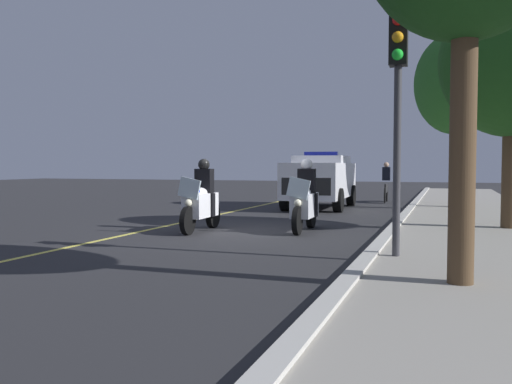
% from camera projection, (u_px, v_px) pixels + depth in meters
% --- Properties ---
extents(ground_plane, '(80.00, 80.00, 0.00)m').
position_uv_depth(ground_plane, '(247.00, 231.00, 13.06)').
color(ground_plane, '#28282B').
extents(curb_strip, '(48.00, 0.24, 0.15)m').
position_uv_depth(curb_strip, '(390.00, 234.00, 11.97)').
color(curb_strip, '#B7B5AD').
rests_on(curb_strip, ground).
extents(sidewalk_strip, '(48.00, 3.60, 0.10)m').
position_uv_depth(sidewalk_strip, '(484.00, 238.00, 11.35)').
color(sidewalk_strip, gray).
rests_on(sidewalk_strip, ground).
extents(lane_stripe_center, '(48.00, 0.12, 0.01)m').
position_uv_depth(lane_stripe_center, '(161.00, 227.00, 13.83)').
color(lane_stripe_center, '#E0D14C').
rests_on(lane_stripe_center, ground).
extents(police_motorcycle_lead_left, '(2.14, 0.58, 1.72)m').
position_uv_depth(police_motorcycle_lead_left, '(201.00, 202.00, 12.99)').
color(police_motorcycle_lead_left, black).
rests_on(police_motorcycle_lead_left, ground).
extents(police_motorcycle_lead_right, '(2.14, 0.58, 1.72)m').
position_uv_depth(police_motorcycle_lead_right, '(305.00, 202.00, 12.98)').
color(police_motorcycle_lead_right, black).
rests_on(police_motorcycle_lead_right, ground).
extents(police_suv, '(4.96, 2.19, 2.05)m').
position_uv_depth(police_suv, '(321.00, 179.00, 19.92)').
color(police_suv, silver).
rests_on(police_suv, ground).
extents(cyclist_background, '(1.76, 0.33, 1.69)m').
position_uv_depth(cyclist_background, '(386.00, 182.00, 23.01)').
color(cyclist_background, black).
rests_on(cyclist_background, ground).
extents(traffic_light, '(0.38, 0.28, 3.92)m').
position_uv_depth(traffic_light, '(398.00, 78.00, 8.72)').
color(traffic_light, '#38383D').
rests_on(traffic_light, sidewalk_strip).
extents(tree_far_back, '(2.80, 2.80, 6.10)m').
position_uv_depth(tree_far_back, '(455.00, 84.00, 19.19)').
color(tree_far_back, '#42301E').
rests_on(tree_far_back, sidewalk_strip).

